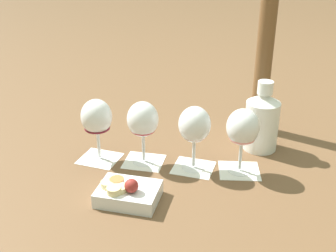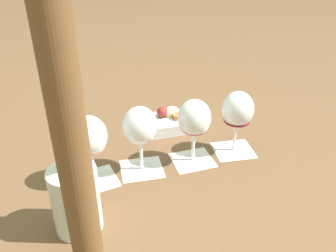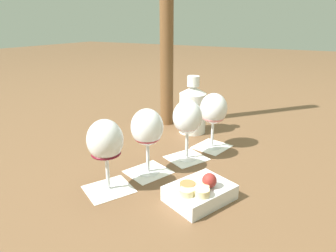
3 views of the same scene
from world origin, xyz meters
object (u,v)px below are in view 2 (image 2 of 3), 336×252
Objects in this scene: wine_glass_2 at (194,121)px; umbrella_pole at (55,44)px; wine_glass_3 at (238,112)px; wine_glass_1 at (140,129)px; wine_glass_0 at (89,139)px; snack_dish at (168,122)px; ceramic_vase at (75,193)px.

wine_glass_2 is 0.51m from umbrella_pole.
wine_glass_1 is at bearing 160.37° from wine_glass_3.
wine_glass_1 is (0.12, -0.03, -0.00)m from wine_glass_0.
snack_dish is at bearing 37.08° from umbrella_pole.
wine_glass_3 is at bearing -16.62° from wine_glass_2.
wine_glass_0 and wine_glass_1 have the same top height.
wine_glass_0 is 0.41m from umbrella_pole.
umbrella_pole is at bearing -166.39° from wine_glass_3.
wine_glass_0 is at bearing -163.80° from snack_dish.
ceramic_vase is 0.24× the size of umbrella_pole.
wine_glass_1 is 0.23m from ceramic_vase.
ceramic_vase is (-0.10, -0.11, -0.03)m from wine_glass_0.
wine_glass_1 is at bearing -146.67° from snack_dish.
wine_glass_0 is 1.00× the size of wine_glass_3.
wine_glass_0 is 0.32m from snack_dish.
wine_glass_3 is 0.85× the size of ceramic_vase.
wine_glass_0 is 0.26m from wine_glass_2.
wine_glass_2 is at bearing -19.46° from wine_glass_0.
umbrella_pole is at bearing -140.40° from wine_glass_1.
wine_glass_0 and wine_glass_3 have the same top height.
wine_glass_1 is 0.44m from umbrella_pole.
wine_glass_2 is 0.12m from wine_glass_3.
ceramic_vase is at bearing -159.20° from wine_glass_1.
wine_glass_1 is at bearing 157.64° from wine_glass_2.
wine_glass_2 is at bearing 4.78° from ceramic_vase.
snack_dish is (0.39, 0.20, -0.07)m from ceramic_vase.
umbrella_pole reaches higher than snack_dish.
wine_glass_0 is 1.02× the size of snack_dish.
wine_glass_1 is 0.14m from wine_glass_2.
wine_glass_0 is at bearing 49.92° from ceramic_vase.
wine_glass_3 is 0.21× the size of umbrella_pole.
umbrella_pole reaches higher than wine_glass_1.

